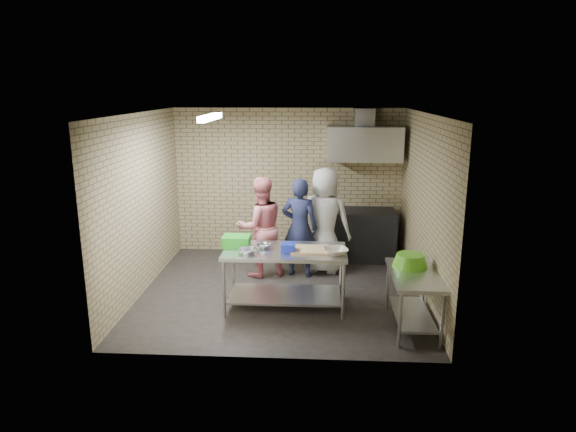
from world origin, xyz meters
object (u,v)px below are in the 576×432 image
(stove, at_px, (361,235))
(woman_white, at_px, (325,220))
(prep_table, at_px, (285,278))
(side_counter, at_px, (413,300))
(bottle_green, at_px, (388,147))
(man_navy, at_px, (300,228))
(green_crate, at_px, (236,241))
(blue_tub, at_px, (288,248))
(green_basin, at_px, (410,260))
(woman_pink, at_px, (261,227))
(bottle_red, at_px, (366,146))

(stove, bearing_deg, woman_white, -133.85)
(prep_table, xyz_separation_m, side_counter, (1.70, -0.54, -0.05))
(woman_white, bearing_deg, bottle_green, -122.73)
(man_navy, distance_m, woman_white, 0.46)
(green_crate, bearing_deg, woman_white, 47.34)
(blue_tub, xyz_separation_m, woman_white, (0.52, 1.60, -0.02))
(green_crate, relative_size, green_basin, 0.83)
(stove, bearing_deg, green_basin, -80.24)
(blue_tub, bearing_deg, woman_pink, 111.39)
(blue_tub, distance_m, bottle_red, 3.05)
(side_counter, height_order, green_crate, green_crate)
(blue_tub, distance_m, woman_white, 1.68)
(blue_tub, bearing_deg, stove, 62.51)
(side_counter, distance_m, bottle_red, 3.44)
(prep_table, bearing_deg, green_crate, 170.27)
(stove, distance_m, woman_pink, 2.01)
(prep_table, distance_m, blue_tub, 0.50)
(stove, height_order, blue_tub, blue_tub)
(bottle_red, xyz_separation_m, woman_white, (-0.73, -0.95, -1.13))
(green_basin, xyz_separation_m, bottle_red, (-0.38, 2.74, 1.19))
(woman_pink, bearing_deg, bottle_red, -168.76)
(prep_table, height_order, side_counter, prep_table)
(blue_tub, xyz_separation_m, man_navy, (0.11, 1.39, -0.10))
(bottle_red, bearing_deg, green_crate, -130.69)
(prep_table, xyz_separation_m, bottle_green, (1.70, 2.45, 1.59))
(woman_pink, bearing_deg, prep_table, 88.26)
(green_crate, bearing_deg, stove, 46.93)
(blue_tub, height_order, woman_white, woman_white)
(stove, bearing_deg, woman_pink, -151.04)
(blue_tub, bearing_deg, green_basin, -6.82)
(bottle_green, bearing_deg, green_crate, -135.90)
(green_crate, height_order, woman_white, woman_white)
(stove, bearing_deg, man_navy, -139.81)
(side_counter, height_order, woman_pink, woman_pink)
(blue_tub, height_order, bottle_red, bottle_red)
(side_counter, distance_m, blue_tub, 1.79)
(man_navy, bearing_deg, prep_table, 94.40)
(woman_pink, bearing_deg, woman_white, 170.62)
(prep_table, relative_size, green_basin, 3.72)
(side_counter, bearing_deg, green_basin, 94.57)
(stove, bearing_deg, bottle_red, 78.23)
(green_crate, xyz_separation_m, woman_white, (1.27, 1.38, -0.04))
(stove, bearing_deg, bottle_green, 28.07)
(green_crate, xyz_separation_m, bottle_red, (2.00, 2.33, 1.10))
(bottle_red, relative_size, man_navy, 0.11)
(green_crate, bearing_deg, bottle_red, 49.31)
(bottle_red, bearing_deg, green_basin, -82.10)
(side_counter, height_order, bottle_red, bottle_red)
(blue_tub, bearing_deg, green_crate, 163.65)
(blue_tub, relative_size, bottle_red, 1.06)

